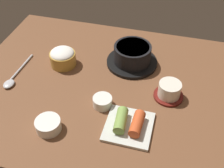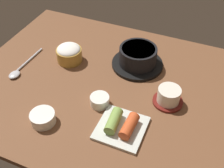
{
  "view_description": "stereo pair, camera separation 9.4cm",
  "coord_description": "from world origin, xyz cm",
  "px_view_note": "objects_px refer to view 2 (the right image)",
  "views": [
    {
      "loc": [
        19.71,
        -68.15,
        69.3
      ],
      "look_at": [
        2.0,
        -2.0,
        5.0
      ],
      "focal_mm": 44.67,
      "sensor_mm": 36.0,
      "label": 1
    },
    {
      "loc": [
        28.59,
        -65.11,
        69.3
      ],
      "look_at": [
        2.0,
        -2.0,
        5.0
      ],
      "focal_mm": 44.67,
      "sensor_mm": 36.0,
      "label": 2
    }
  ],
  "objects_px": {
    "stone_pot": "(138,57)",
    "rice_bowl": "(69,53)",
    "banchan_cup_center": "(100,100)",
    "side_bowl_near": "(43,118)",
    "tea_cup_with_saucer": "(168,97)",
    "kimchi_plate": "(121,126)",
    "spoon": "(19,70)"
  },
  "relations": [
    {
      "from": "tea_cup_with_saucer",
      "to": "kimchi_plate",
      "type": "distance_m",
      "value": 0.19
    },
    {
      "from": "rice_bowl",
      "to": "kimchi_plate",
      "type": "distance_m",
      "value": 0.38
    },
    {
      "from": "side_bowl_near",
      "to": "spoon",
      "type": "height_order",
      "value": "side_bowl_near"
    },
    {
      "from": "banchan_cup_center",
      "to": "side_bowl_near",
      "type": "bearing_deg",
      "value": -133.78
    },
    {
      "from": "stone_pot",
      "to": "side_bowl_near",
      "type": "height_order",
      "value": "stone_pot"
    },
    {
      "from": "rice_bowl",
      "to": "banchan_cup_center",
      "type": "distance_m",
      "value": 0.26
    },
    {
      "from": "tea_cup_with_saucer",
      "to": "spoon",
      "type": "bearing_deg",
      "value": -173.99
    },
    {
      "from": "side_bowl_near",
      "to": "spoon",
      "type": "distance_m",
      "value": 0.27
    },
    {
      "from": "stone_pot",
      "to": "tea_cup_with_saucer",
      "type": "distance_m",
      "value": 0.21
    },
    {
      "from": "banchan_cup_center",
      "to": "rice_bowl",
      "type": "bearing_deg",
      "value": 141.0
    },
    {
      "from": "rice_bowl",
      "to": "kimchi_plate",
      "type": "bearing_deg",
      "value": -37.34
    },
    {
      "from": "banchan_cup_center",
      "to": "side_bowl_near",
      "type": "xyz_separation_m",
      "value": [
        -0.13,
        -0.13,
        0.0
      ]
    },
    {
      "from": "rice_bowl",
      "to": "kimchi_plate",
      "type": "xyz_separation_m",
      "value": [
        0.31,
        -0.23,
        -0.02
      ]
    },
    {
      "from": "stone_pot",
      "to": "banchan_cup_center",
      "type": "xyz_separation_m",
      "value": [
        -0.05,
        -0.24,
        -0.02
      ]
    },
    {
      "from": "side_bowl_near",
      "to": "spoon",
      "type": "xyz_separation_m",
      "value": [
        -0.22,
        0.17,
        -0.01
      ]
    },
    {
      "from": "banchan_cup_center",
      "to": "spoon",
      "type": "height_order",
      "value": "banchan_cup_center"
    },
    {
      "from": "rice_bowl",
      "to": "kimchi_plate",
      "type": "height_order",
      "value": "rice_bowl"
    },
    {
      "from": "kimchi_plate",
      "to": "spoon",
      "type": "bearing_deg",
      "value": 166.99
    },
    {
      "from": "stone_pot",
      "to": "kimchi_plate",
      "type": "distance_m",
      "value": 0.31
    },
    {
      "from": "banchan_cup_center",
      "to": "kimchi_plate",
      "type": "xyz_separation_m",
      "value": [
        0.1,
        -0.07,
        -0.0
      ]
    },
    {
      "from": "stone_pot",
      "to": "rice_bowl",
      "type": "xyz_separation_m",
      "value": [
        -0.25,
        -0.07,
        -0.0
      ]
    },
    {
      "from": "banchan_cup_center",
      "to": "stone_pot",
      "type": "bearing_deg",
      "value": 78.85
    },
    {
      "from": "tea_cup_with_saucer",
      "to": "kimchi_plate",
      "type": "height_order",
      "value": "tea_cup_with_saucer"
    },
    {
      "from": "stone_pot",
      "to": "tea_cup_with_saucer",
      "type": "height_order",
      "value": "stone_pot"
    },
    {
      "from": "tea_cup_with_saucer",
      "to": "side_bowl_near",
      "type": "bearing_deg",
      "value": -145.6
    },
    {
      "from": "kimchi_plate",
      "to": "side_bowl_near",
      "type": "xyz_separation_m",
      "value": [
        -0.23,
        -0.07,
        0.0
      ]
    },
    {
      "from": "side_bowl_near",
      "to": "banchan_cup_center",
      "type": "bearing_deg",
      "value": 46.22
    },
    {
      "from": "stone_pot",
      "to": "side_bowl_near",
      "type": "xyz_separation_m",
      "value": [
        -0.18,
        -0.37,
        -0.02
      ]
    },
    {
      "from": "stone_pot",
      "to": "tea_cup_with_saucer",
      "type": "xyz_separation_m",
      "value": [
        0.16,
        -0.15,
        -0.01
      ]
    },
    {
      "from": "stone_pot",
      "to": "rice_bowl",
      "type": "bearing_deg",
      "value": -163.58
    },
    {
      "from": "kimchi_plate",
      "to": "side_bowl_near",
      "type": "distance_m",
      "value": 0.24
    },
    {
      "from": "spoon",
      "to": "stone_pot",
      "type": "bearing_deg",
      "value": 27.41
    }
  ]
}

